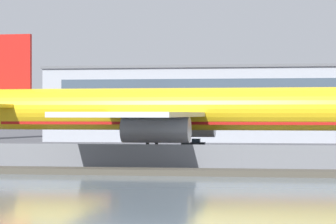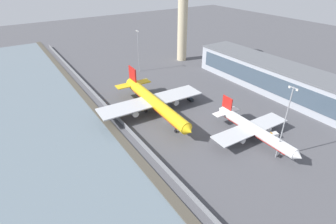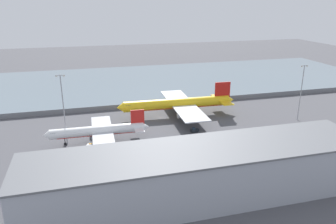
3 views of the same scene
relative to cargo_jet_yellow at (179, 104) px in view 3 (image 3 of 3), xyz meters
The scene contains 11 objects.
ground_plane 9.98m from the cargo_jet_yellow, ahead, with size 500.00×500.00×0.00m, color #4C4C51.
waterfront_lagoon 71.30m from the cargo_jet_yellow, 83.29° to the right, with size 320.00×98.00×0.01m.
shoreline_seawall 22.37m from the cargo_jet_yellow, 67.54° to the right, with size 320.00×3.00×0.50m.
perimeter_fence 18.19m from the cargo_jet_yellow, 61.95° to the right, with size 280.00×0.10×2.41m.
cargo_jet_yellow is the anchor object (origin of this frame).
passenger_jet_white_red 41.94m from the cargo_jet_yellow, 28.91° to the left, with size 37.97×32.31×11.41m.
baggage_tug 20.75m from the cargo_jet_yellow, 90.54° to the left, with size 3.22×1.65×1.80m.
ops_van 48.44m from the cargo_jet_yellow, 33.35° to the left, with size 3.84×5.61×2.48m.
terminal_building 64.38m from the cargo_jet_yellow, 78.09° to the left, with size 91.14×19.70×13.90m.
apron_light_mast_apron_west 52.35m from the cargo_jet_yellow, 158.82° to the left, with size 3.20×0.40×24.06m.
apron_light_mast_apron_east 52.57m from the cargo_jet_yellow, 21.56° to the left, with size 3.20×0.40×25.70m.
Camera 3 is at (33.02, 132.89, 49.68)m, focal length 35.00 mm.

